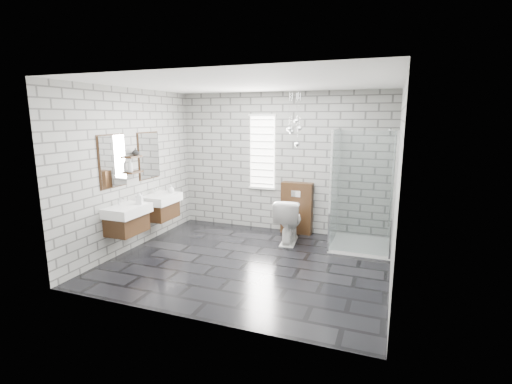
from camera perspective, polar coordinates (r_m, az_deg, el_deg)
The scene contains 20 objects.
floor at distance 5.94m, azimuth -1.19°, elevation -10.69°, with size 4.20×3.60×0.02m, color black.
ceiling at distance 5.52m, azimuth -1.32°, elevation 16.47°, with size 4.20×3.60×0.02m, color white.
wall_back at distance 7.26m, azimuth 4.03°, elevation 4.49°, with size 4.20×0.02×2.70m, color #969691.
wall_front at distance 3.97m, azimuth -10.92°, elevation -1.52°, with size 4.20×0.02×2.70m, color #969691.
wall_left at distance 6.63m, azimuth -18.48°, elevation 3.26°, with size 0.02×3.60×2.70m, color #969691.
wall_right at distance 5.18m, azimuth 20.98°, elevation 0.95°, with size 0.02×3.60×2.70m, color #969691.
vanity_left at distance 6.25m, azimuth -19.47°, elevation -2.84°, with size 0.47×0.70×1.57m.
vanity_right at distance 6.96m, azimuth -14.61°, elevation -1.12°, with size 0.47×0.70×1.57m.
shelf_lower at distance 6.55m, azimuth -18.19°, elevation 2.92°, with size 0.14×0.30×0.03m, color #3B2412.
shelf_upper at distance 6.52m, azimuth -18.33°, elevation 5.18°, with size 0.14×0.30×0.03m, color #3B2412.
window at distance 7.34m, azimuth 0.98°, elevation 6.16°, with size 0.56×0.05×1.48m.
cistern_panel at distance 7.22m, azimuth 6.30°, elevation -2.45°, with size 0.60×0.20×1.00m, color #3B2412.
flush_plate at distance 7.06m, azimuth 6.14°, elevation -0.28°, with size 0.18×0.01×0.12m, color silver.
shower_enclosure at distance 6.55m, azimuth 15.07°, elevation -4.22°, with size 1.00×1.00×2.03m.
pendant_cluster at distance 6.70m, azimuth 5.99°, elevation 9.44°, with size 0.25×0.22×0.99m.
toilet at distance 6.71m, azimuth 5.06°, elevation -4.37°, with size 0.45×0.79×0.81m, color white.
soap_bottle_a at distance 6.25m, azimuth -17.53°, elevation -0.79°, with size 0.10×0.10×0.22m, color #B2B2B2.
soap_bottle_b at distance 7.03m, azimuth -12.93°, elevation 0.47°, with size 0.11×0.11×0.15m, color #B2B2B2.
soap_bottle_c at distance 6.44m, azimuth -18.78°, elevation 3.86°, with size 0.08×0.08×0.22m, color #B2B2B2.
vase at distance 6.54m, azimuth -18.05°, elevation 5.90°, with size 0.12×0.12×0.13m, color #B2B2B2.
Camera 1 is at (2.03, -5.11, 2.23)m, focal length 26.00 mm.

